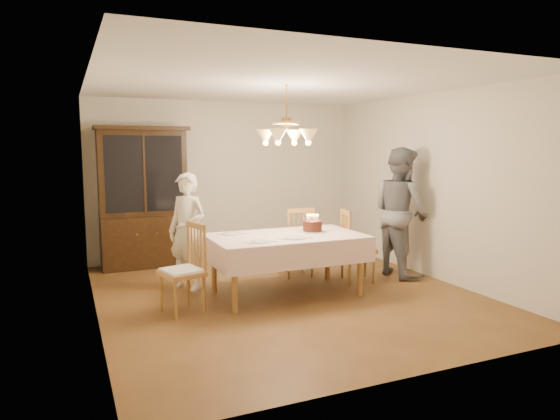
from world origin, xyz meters
name	(u,v)px	position (x,y,z in m)	size (l,w,h in m)	color
ground	(286,294)	(0.00, 0.00, 0.00)	(5.00, 5.00, 0.00)	brown
room_shell	(286,169)	(0.00, 0.00, 1.58)	(5.00, 5.00, 5.00)	white
dining_table	(286,241)	(0.00, 0.00, 0.68)	(1.90, 1.10, 0.76)	#915E2A
china_hutch	(144,200)	(-1.40, 2.25, 1.04)	(1.38, 0.54, 2.16)	black
chair_far_side	(296,245)	(0.52, 0.80, 0.44)	(0.46, 0.45, 1.00)	#915E2A
chair_left_end	(183,273)	(-1.35, -0.18, 0.45)	(0.52, 0.53, 1.00)	#915E2A
chair_right_end	(357,250)	(1.15, 0.18, 0.44)	(0.51, 0.53, 1.00)	#915E2A
elderly_woman	(187,231)	(-1.08, 0.73, 0.76)	(0.56, 0.36, 1.52)	#F0E5CB
adult_in_grey	(400,212)	(1.90, 0.24, 0.92)	(0.90, 0.70, 1.85)	slate
birthday_cake	(312,227)	(0.40, 0.07, 0.83)	(0.30, 0.30, 0.23)	white
place_setting_near_left	(261,241)	(-0.46, -0.31, 0.77)	(0.37, 0.23, 0.02)	white
place_setting_near_right	(295,238)	(0.01, -0.25, 0.77)	(0.42, 0.27, 0.02)	white
place_setting_far_left	(233,233)	(-0.59, 0.33, 0.77)	(0.40, 0.25, 0.02)	white
chandelier	(287,136)	(0.00, 0.00, 1.98)	(0.62, 0.62, 0.73)	#BF8C3F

